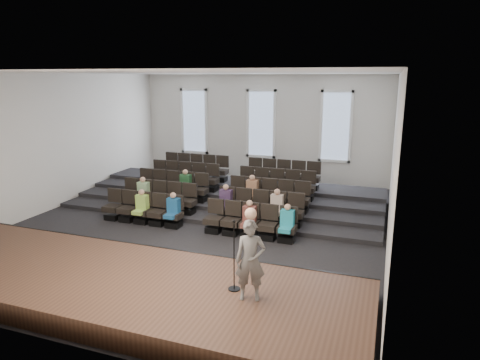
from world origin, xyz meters
The scene contains 14 objects.
ground centered at (0.00, 0.00, 0.00)m, with size 14.00×14.00×0.00m, color black.
ceiling centered at (0.00, 0.00, 5.01)m, with size 12.00×14.00×0.02m, color white.
wall_back centered at (0.00, 7.02, 2.50)m, with size 12.00×0.04×5.00m, color silver.
wall_front centered at (0.00, -7.02, 2.50)m, with size 12.00×0.04×5.00m, color silver.
wall_left centered at (-6.02, 0.00, 2.50)m, with size 0.04×14.00×5.00m, color silver.
wall_right centered at (6.02, 0.00, 2.50)m, with size 0.04×14.00×5.00m, color silver.
stage centered at (0.00, -5.10, 0.25)m, with size 11.80×3.60×0.50m, color #472D1E.
stage_lip centered at (0.00, -3.33, 0.25)m, with size 11.80×0.06×0.52m, color black.
risers centered at (0.00, 3.17, 0.20)m, with size 11.80×4.80×0.60m.
seating_rows centered at (0.00, 1.54, 0.68)m, with size 6.80×4.70×1.67m.
windows centered at (0.00, 6.95, 2.70)m, with size 8.44×0.10×3.24m.
audience centered at (0.35, 0.22, 0.80)m, with size 6.05×2.64×1.10m.
speaker centered at (3.44, -5.08, 1.33)m, with size 0.61×0.40×1.66m, color #5C5A57.
mic_stand centered at (2.99, -4.82, 0.96)m, with size 0.26×0.26×1.56m.
Camera 1 is at (5.88, -12.56, 4.89)m, focal length 32.00 mm.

